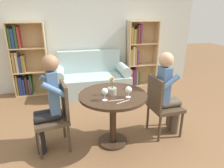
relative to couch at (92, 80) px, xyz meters
name	(u,v)px	position (x,y,z in m)	size (l,w,h in m)	color
ground_plane	(113,142)	(0.00, -1.91, -0.31)	(16.00, 16.00, 0.00)	brown
back_wall	(87,30)	(0.00, 0.43, 1.04)	(5.20, 0.05, 2.70)	silver
round_table	(113,105)	(0.00, -1.91, 0.27)	(0.89, 0.89, 0.74)	#382619
couch	(92,80)	(0.00, 0.00, 0.00)	(1.63, 0.80, 0.92)	#A8C1C1
bookshelf_left	(25,62)	(-1.38, 0.26, 0.41)	(0.72, 0.28, 1.55)	tan
bookshelf_right	(138,55)	(1.19, 0.27, 0.44)	(0.72, 0.28, 1.55)	tan
chair_left	(57,114)	(-0.73, -1.82, 0.18)	(0.48, 0.48, 0.90)	#473828
chair_right	(161,104)	(0.73, -1.87, 0.18)	(0.44, 0.44, 0.90)	#473828
person_left	(48,102)	(-0.82, -1.84, 0.36)	(0.45, 0.38, 1.27)	black
person_right	(168,92)	(0.82, -1.87, 0.35)	(0.43, 0.36, 1.24)	brown
wine_glass_left	(105,92)	(-0.14, -2.08, 0.53)	(0.08, 0.08, 0.15)	white
wine_glass_right	(128,90)	(0.16, -2.06, 0.52)	(0.09, 0.09, 0.14)	white
flower_vase	(112,89)	(-0.01, -1.93, 0.50)	(0.12, 0.12, 0.24)	#9E9384
knife_left_setting	(116,100)	(-0.01, -2.12, 0.43)	(0.19, 0.01, 0.00)	silver
fork_left_setting	(123,102)	(0.06, -2.18, 0.43)	(0.18, 0.08, 0.00)	silver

